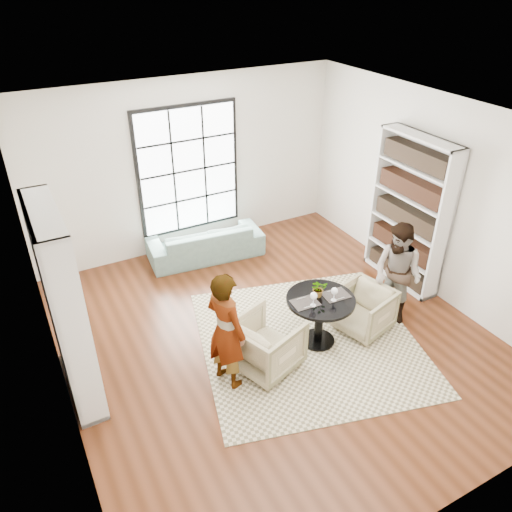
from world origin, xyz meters
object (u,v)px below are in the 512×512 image
flower_centerpiece (319,288)px  armchair_right (363,310)px  person_right (397,274)px  armchair_left (266,344)px  wine_glass_right (334,291)px  pedestal_table (320,311)px  person_left (226,331)px  wine_glass_left (314,296)px  sofa (205,242)px

flower_centerpiece → armchair_right: bearing=-9.7°
armchair_right → person_right: (0.55, 0.00, 0.43)m
armchair_left → person_right: (2.11, 0.02, 0.40)m
person_right → wine_glass_right: (-1.14, -0.06, 0.12)m
pedestal_table → flower_centerpiece: bearing=87.1°
flower_centerpiece → pedestal_table: bearing=-92.9°
pedestal_table → wine_glass_right: wine_glass_right is taller
pedestal_table → person_left: person_left is taller
armchair_left → person_left: 0.70m
armchair_left → wine_glass_right: 1.11m
armchair_right → armchair_left: bearing=-104.7°
wine_glass_left → person_left: bearing=179.5°
armchair_left → armchair_right: bearing=-108.8°
pedestal_table → person_right: bearing=-2.4°
wine_glass_right → pedestal_table: bearing=136.2°
sofa → flower_centerpiece: bearing=104.9°
pedestal_table → wine_glass_left: 0.40m
sofa → person_right: (1.70, -2.90, 0.47)m
wine_glass_right → flower_centerpiece: bearing=122.6°
wine_glass_right → armchair_right: bearing=6.1°
armchair_right → person_left: (-2.11, -0.02, 0.46)m
pedestal_table → armchair_right: 0.74m
wine_glass_right → armchair_left: bearing=177.5°
armchair_right → person_right: bearing=74.6°
person_left → person_right: (2.66, 0.02, -0.03)m
wine_glass_left → flower_centerpiece: size_ratio=0.88×
pedestal_table → wine_glass_left: bearing=-155.1°
armchair_right → wine_glass_left: wine_glass_left is taller
pedestal_table → sofa: 2.89m
flower_centerpiece → person_right: bearing=-5.5°
wine_glass_left → wine_glass_right: size_ratio=1.03×
pedestal_table → person_right: size_ratio=0.60×
wine_glass_right → flower_centerpiece: (-0.12, 0.18, -0.03)m
pedestal_table → sofa: (-0.44, 2.85, -0.24)m
armchair_right → person_right: person_right is taller
armchair_right → wine_glass_left: (-0.89, -0.03, 0.55)m
sofa → armchair_left: (-0.41, -2.92, 0.07)m
pedestal_table → person_right: person_right is taller
sofa → armchair_right: bearing=117.4°
pedestal_table → flower_centerpiece: 0.32m
armchair_left → person_left: (-0.55, 0.00, 0.43)m
person_left → wine_glass_right: (1.53, -0.04, 0.08)m
armchair_right → person_left: 2.16m
pedestal_table → wine_glass_right: bearing=-43.8°
person_right → flower_centerpiece: (-1.25, 0.12, 0.09)m
person_left → person_right: size_ratio=1.04×
armchair_left → wine_glass_right: wine_glass_right is taller
person_left → wine_glass_right: bearing=-110.5°
pedestal_table → armchair_right: size_ratio=1.26×
pedestal_table → wine_glass_left: size_ratio=4.44×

